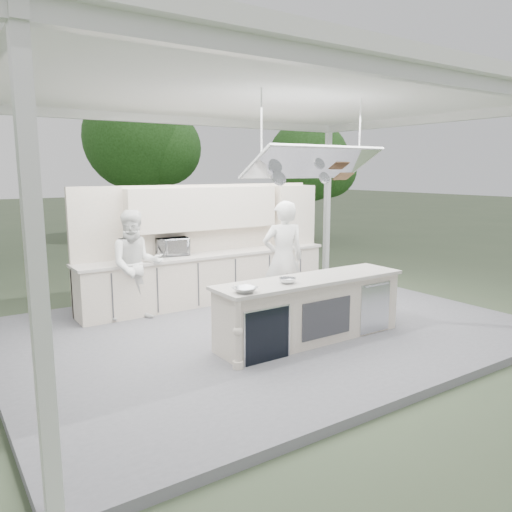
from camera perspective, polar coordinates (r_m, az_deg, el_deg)
ground at (r=8.28m, az=1.05°, el=-8.82°), size 90.00×90.00×0.00m
stage_deck at (r=8.26m, az=1.05°, el=-8.42°), size 8.00×6.00×0.12m
tent at (r=7.91m, az=1.21°, el=17.54°), size 8.20×6.20×3.86m
demo_island at (r=7.52m, az=6.19°, el=-6.06°), size 3.10×0.79×0.95m
back_counter at (r=9.69m, az=-5.39°, el=-2.44°), size 5.08×0.72×0.95m
back_wall_unit at (r=9.93m, az=-3.82°, el=3.59°), size 5.05×0.48×2.25m
tree_cluster at (r=16.79m, az=-19.29°, el=11.45°), size 19.55×9.40×5.85m
head_chef at (r=8.61m, az=3.13°, el=-0.36°), size 0.85×0.70×2.02m
sous_chef at (r=8.64m, az=-13.55°, el=-1.06°), size 1.03×0.87×1.87m
toaster_oven at (r=9.43m, az=-9.66°, el=1.08°), size 0.66×0.50×0.34m
bowl_large at (r=6.50m, az=-1.26°, el=-3.88°), size 0.35×0.35×0.07m
bowl_small at (r=7.04m, az=3.62°, el=-2.82°), size 0.26×0.26×0.08m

